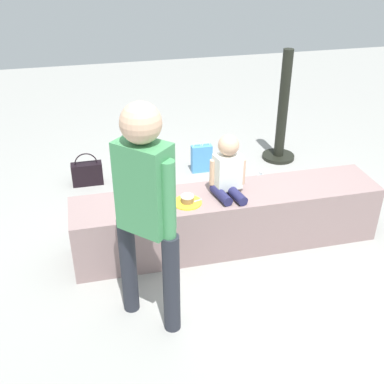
{
  "coord_description": "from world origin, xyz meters",
  "views": [
    {
      "loc": [
        -1.03,
        -3.09,
        2.36
      ],
      "look_at": [
        -0.38,
        -0.33,
        0.73
      ],
      "focal_mm": 44.59,
      "sensor_mm": 36.0,
      "label": 1
    }
  ],
  "objects_px": {
    "handbag_black_leather": "(87,173)",
    "adult_standing": "(145,201)",
    "cake_plate": "(187,201)",
    "handbag_brown_canvas": "(143,193)",
    "child_seated": "(228,169)",
    "gift_bag": "(202,158)",
    "water_bottle_near_gift": "(260,181)"
  },
  "relations": [
    {
      "from": "adult_standing",
      "to": "handbag_black_leather",
      "type": "relative_size",
      "value": 4.43
    },
    {
      "from": "child_seated",
      "to": "cake_plate",
      "type": "bearing_deg",
      "value": -166.66
    },
    {
      "from": "adult_standing",
      "to": "child_seated",
      "type": "bearing_deg",
      "value": 43.96
    },
    {
      "from": "cake_plate",
      "to": "handbag_black_leather",
      "type": "xyz_separation_m",
      "value": [
        -0.73,
        1.38,
        -0.38
      ]
    },
    {
      "from": "gift_bag",
      "to": "handbag_black_leather",
      "type": "bearing_deg",
      "value": -179.53
    },
    {
      "from": "child_seated",
      "to": "cake_plate",
      "type": "xyz_separation_m",
      "value": [
        -0.34,
        -0.08,
        -0.19
      ]
    },
    {
      "from": "handbag_brown_canvas",
      "to": "child_seated",
      "type": "bearing_deg",
      "value": -54.48
    },
    {
      "from": "cake_plate",
      "to": "gift_bag",
      "type": "xyz_separation_m",
      "value": [
        0.47,
        1.39,
        -0.35
      ]
    },
    {
      "from": "adult_standing",
      "to": "cake_plate",
      "type": "height_order",
      "value": "adult_standing"
    },
    {
      "from": "child_seated",
      "to": "gift_bag",
      "type": "bearing_deg",
      "value": 84.19
    },
    {
      "from": "water_bottle_near_gift",
      "to": "handbag_brown_canvas",
      "type": "bearing_deg",
      "value": -179.46
    },
    {
      "from": "child_seated",
      "to": "adult_standing",
      "type": "height_order",
      "value": "adult_standing"
    },
    {
      "from": "gift_bag",
      "to": "water_bottle_near_gift",
      "type": "height_order",
      "value": "gift_bag"
    },
    {
      "from": "adult_standing",
      "to": "water_bottle_near_gift",
      "type": "distance_m",
      "value": 2.2
    },
    {
      "from": "child_seated",
      "to": "handbag_black_leather",
      "type": "bearing_deg",
      "value": 129.29
    },
    {
      "from": "child_seated",
      "to": "handbag_black_leather",
      "type": "distance_m",
      "value": 1.78
    },
    {
      "from": "adult_standing",
      "to": "cake_plate",
      "type": "bearing_deg",
      "value": 57.74
    },
    {
      "from": "gift_bag",
      "to": "handbag_brown_canvas",
      "type": "distance_m",
      "value": 0.87
    },
    {
      "from": "cake_plate",
      "to": "water_bottle_near_gift",
      "type": "bearing_deg",
      "value": 43.15
    },
    {
      "from": "child_seated",
      "to": "handbag_brown_canvas",
      "type": "relative_size",
      "value": 1.56
    },
    {
      "from": "cake_plate",
      "to": "water_bottle_near_gift",
      "type": "xyz_separation_m",
      "value": [
        0.95,
        0.89,
        -0.42
      ]
    },
    {
      "from": "cake_plate",
      "to": "handbag_brown_canvas",
      "type": "distance_m",
      "value": 0.99
    },
    {
      "from": "cake_plate",
      "to": "child_seated",
      "type": "bearing_deg",
      "value": 13.34
    },
    {
      "from": "gift_bag",
      "to": "water_bottle_near_gift",
      "type": "xyz_separation_m",
      "value": [
        0.48,
        -0.5,
        -0.07
      ]
    },
    {
      "from": "adult_standing",
      "to": "handbag_brown_canvas",
      "type": "height_order",
      "value": "adult_standing"
    },
    {
      "from": "handbag_black_leather",
      "to": "adult_standing",
      "type": "bearing_deg",
      "value": -80.68
    },
    {
      "from": "cake_plate",
      "to": "handbag_black_leather",
      "type": "relative_size",
      "value": 0.65
    },
    {
      "from": "child_seated",
      "to": "gift_bag",
      "type": "xyz_separation_m",
      "value": [
        0.13,
        1.31,
        -0.54
      ]
    },
    {
      "from": "child_seated",
      "to": "water_bottle_near_gift",
      "type": "height_order",
      "value": "child_seated"
    },
    {
      "from": "cake_plate",
      "to": "handbag_brown_canvas",
      "type": "relative_size",
      "value": 0.72
    },
    {
      "from": "gift_bag",
      "to": "water_bottle_near_gift",
      "type": "distance_m",
      "value": 0.7
    },
    {
      "from": "handbag_black_leather",
      "to": "water_bottle_near_gift",
      "type": "bearing_deg",
      "value": -16.28
    }
  ]
}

